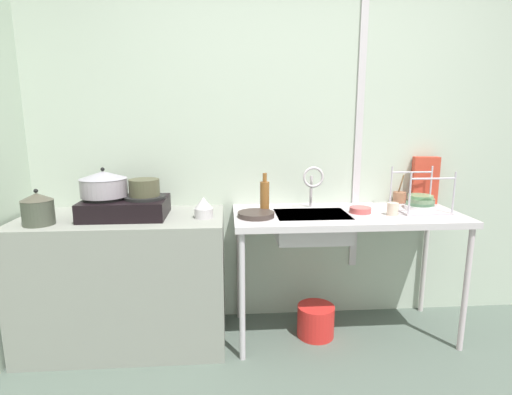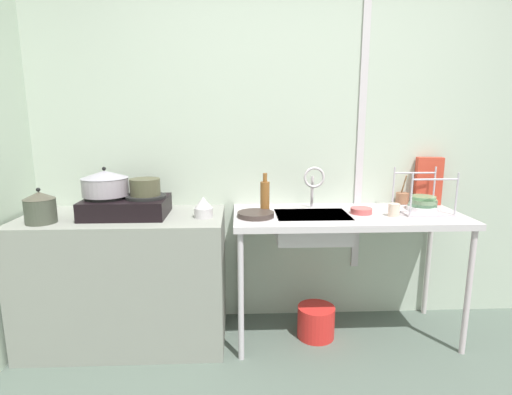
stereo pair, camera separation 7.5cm
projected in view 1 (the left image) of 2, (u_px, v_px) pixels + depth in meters
name	position (u px, v px, depth m)	size (l,w,h in m)	color
wall_back	(303.00, 148.00, 2.85)	(4.54, 0.10, 2.49)	#B7C3B2
wall_metal_strip	(359.00, 130.00, 2.80)	(0.05, 0.01, 1.99)	silver
counter_concrete	(126.00, 281.00, 2.59)	(1.27, 0.61, 0.85)	gray
counter_sink	(346.00, 222.00, 2.62)	(1.47, 0.61, 0.85)	silver
stove	(125.00, 207.00, 2.49)	(0.51, 0.36, 0.13)	black
pot_on_left_burner	(104.00, 184.00, 2.45)	(0.28, 0.28, 0.18)	#9D909B
pot_on_right_burner	(144.00, 188.00, 2.47)	(0.19, 0.19, 0.10)	#4B4833
pot_beside_stove	(38.00, 209.00, 2.30)	(0.18, 0.18, 0.21)	#43473B
percolator	(204.00, 208.00, 2.47)	(0.12, 0.12, 0.13)	silver
sink_basin	(311.00, 227.00, 2.59)	(0.47, 0.33, 0.17)	silver
faucet	(313.00, 180.00, 2.68)	(0.14, 0.08, 0.29)	silver
frying_pan	(256.00, 215.00, 2.49)	(0.23, 0.23, 0.03)	#392E2A
dish_rack	(420.00, 203.00, 2.66)	(0.31, 0.31, 0.28)	#B9B0BE
cup_by_rack	(393.00, 209.00, 2.53)	(0.07, 0.07, 0.08)	beige
small_bowl_on_drainboard	(360.00, 210.00, 2.61)	(0.14, 0.14, 0.04)	#C65252
bottle_by_sink	(265.00, 196.00, 2.59)	(0.06, 0.06, 0.26)	brown
cereal_box	(425.00, 180.00, 2.86)	(0.18, 0.07, 0.34)	#C43C29
utensil_jar	(399.00, 198.00, 2.86)	(0.09, 0.09, 0.22)	#A06749
bucket_on_floor	(316.00, 321.00, 2.71)	(0.25, 0.25, 0.21)	red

